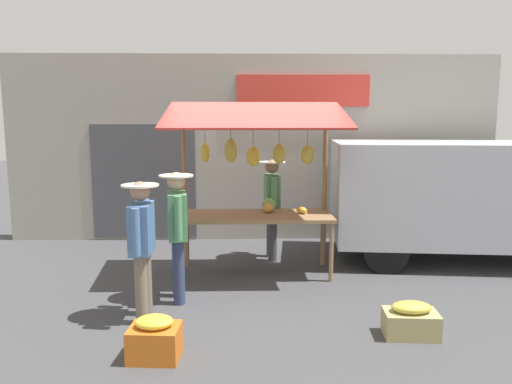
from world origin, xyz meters
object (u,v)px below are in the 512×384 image
object	(u,v)px
shopper_in_striped_shirt	(142,240)
parked_van	(464,190)
vendor_with_sunhat	(272,201)
market_stall	(257,168)
produce_crate_side	(155,339)
shopper_in_grey_tee	(177,226)
produce_crate_near	(411,321)

from	to	relation	value
shopper_in_striped_shirt	parked_van	world-z (taller)	parked_van
vendor_with_sunhat	parked_van	world-z (taller)	parked_van
market_stall	vendor_with_sunhat	bearing A→B (deg)	-110.33
market_stall	produce_crate_side	size ratio (longest dim) A/B	5.05
market_stall	shopper_in_grey_tee	xyz separation A→B (m)	(1.00, 1.10, -0.60)
market_stall	parked_van	world-z (taller)	market_stall
produce_crate_near	produce_crate_side	distance (m)	2.61
shopper_in_grey_tee	market_stall	bearing A→B (deg)	-52.58
vendor_with_sunhat	produce_crate_near	world-z (taller)	vendor_with_sunhat
shopper_in_grey_tee	shopper_in_striped_shirt	world-z (taller)	shopper_in_grey_tee
produce_crate_near	vendor_with_sunhat	bearing A→B (deg)	-66.00
shopper_in_grey_tee	shopper_in_striped_shirt	distance (m)	0.66
market_stall	vendor_with_sunhat	distance (m)	0.96
market_stall	parked_van	distance (m)	3.39
shopper_in_grey_tee	produce_crate_near	bearing A→B (deg)	-123.56
parked_van	produce_crate_near	bearing A→B (deg)	63.75
shopper_in_grey_tee	shopper_in_striped_shirt	bearing A→B (deg)	141.10
produce_crate_side	shopper_in_grey_tee	bearing A→B (deg)	-90.97
market_stall	produce_crate_near	xyz separation A→B (m)	(-1.55, 2.19, -1.37)
vendor_with_sunhat	produce_crate_near	distance (m)	3.26
market_stall	vendor_with_sunhat	world-z (taller)	market_stall
shopper_in_grey_tee	produce_crate_side	world-z (taller)	shopper_in_grey_tee
produce_crate_near	produce_crate_side	xyz separation A→B (m)	(2.57, 0.42, 0.02)
market_stall	produce_crate_near	bearing A→B (deg)	125.21
shopper_in_grey_tee	shopper_in_striped_shirt	xyz separation A→B (m)	(0.31, 0.58, -0.03)
market_stall	produce_crate_side	bearing A→B (deg)	68.56
vendor_with_sunhat	parked_van	bearing A→B (deg)	84.97
shopper_in_grey_tee	vendor_with_sunhat	bearing A→B (deg)	-45.33
parked_van	produce_crate_near	world-z (taller)	parked_van
vendor_with_sunhat	parked_van	distance (m)	3.06
shopper_in_striped_shirt	produce_crate_near	world-z (taller)	shopper_in_striped_shirt
shopper_in_striped_shirt	shopper_in_grey_tee	bearing A→B (deg)	-29.35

